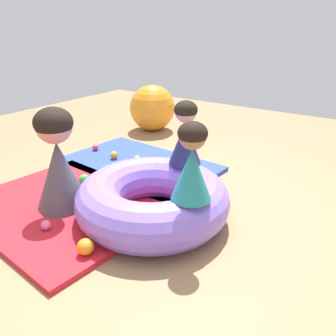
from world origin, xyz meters
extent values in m
plane|color=#93704C|center=(0.00, 0.00, 0.00)|extent=(8.00, 8.00, 0.00)
cube|color=#2D47B7|center=(-0.84, 0.82, 0.02)|extent=(1.63, 1.10, 0.04)
cube|color=red|center=(-0.76, -0.21, 0.02)|extent=(1.63, 1.37, 0.04)
torus|color=#8466E0|center=(-0.09, 0.07, 0.17)|extent=(1.15, 1.15, 0.34)
cone|color=teal|center=(0.30, -0.03, 0.51)|extent=(0.37, 0.37, 0.34)
sphere|color=#936647|center=(0.30, -0.03, 0.76)|extent=(0.17, 0.17, 0.17)
ellipsoid|color=black|center=(0.30, -0.03, 0.78)|extent=(0.18, 0.18, 0.14)
cone|color=navy|center=(-0.06, 0.47, 0.51)|extent=(0.33, 0.33, 0.34)
sphere|color=tan|center=(-0.06, 0.47, 0.76)|extent=(0.17, 0.17, 0.17)
ellipsoid|color=black|center=(-0.06, 0.47, 0.77)|extent=(0.18, 0.18, 0.14)
cone|color=#4C4751|center=(-0.76, -0.21, 0.31)|extent=(0.49, 0.49, 0.53)
sphere|color=tan|center=(-0.76, -0.21, 0.69)|extent=(0.27, 0.27, 0.27)
ellipsoid|color=black|center=(-0.76, -0.21, 0.72)|extent=(0.29, 0.29, 0.23)
sphere|color=orange|center=(-0.15, -0.55, 0.09)|extent=(0.11, 0.11, 0.11)
sphere|color=teal|center=(-0.54, 0.88, 0.07)|extent=(0.06, 0.06, 0.06)
sphere|color=yellow|center=(-0.88, 0.85, 0.07)|extent=(0.06, 0.06, 0.06)
sphere|color=red|center=(-1.48, 0.83, 0.07)|extent=(0.07, 0.07, 0.07)
sphere|color=green|center=(-0.91, 0.14, 0.09)|extent=(0.10, 0.10, 0.10)
sphere|color=blue|center=(-0.17, 0.61, 0.08)|extent=(0.07, 0.07, 0.07)
sphere|color=pink|center=(-0.58, -0.52, 0.08)|extent=(0.07, 0.07, 0.07)
sphere|color=orange|center=(-1.13, 0.76, 0.08)|extent=(0.08, 0.08, 0.08)
sphere|color=orange|center=(-1.52, 1.96, 0.31)|extent=(0.62, 0.62, 0.62)
camera|label=1|loc=(1.30, -1.72, 1.39)|focal=36.74mm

